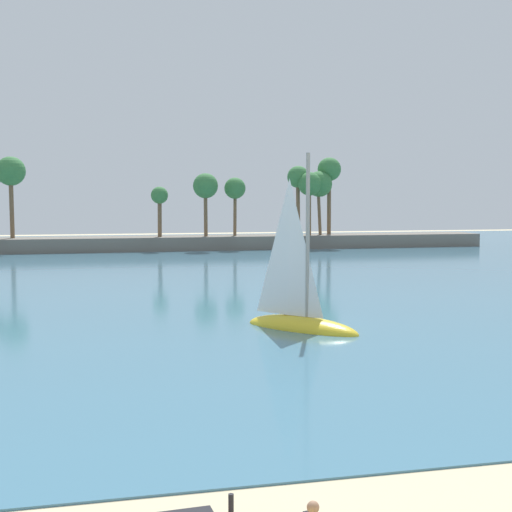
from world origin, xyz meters
name	(u,v)px	position (x,y,z in m)	size (l,w,h in m)	color
sea	(129,263)	(0.00, 65.96, 0.03)	(220.00, 116.24, 0.06)	teal
palm_headland	(107,225)	(-1.58, 84.06, 3.31)	(97.86, 6.03, 12.24)	slate
sailboat_mid_bay	(299,312)	(6.21, 26.58, 0.92)	(5.63, 6.33, 9.49)	yellow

